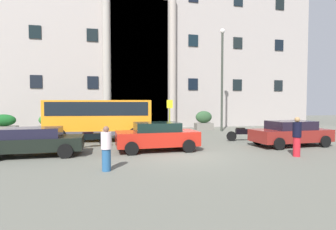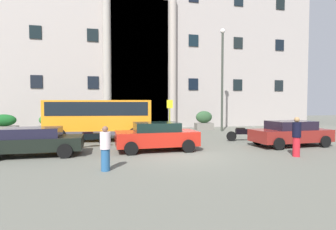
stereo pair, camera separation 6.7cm
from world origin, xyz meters
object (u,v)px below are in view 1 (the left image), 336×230
parked_sedan_second (291,133)px  parked_sedan_far (34,141)px  bus_stop_sign (170,113)px  motorcycle_near_kerb (91,139)px  hedge_planter_entrance_right (49,124)px  parked_estate_mid (157,136)px  pedestrian_man_crossing (106,149)px  motorcycle_far_end (243,134)px  hedge_planter_east (128,122)px  pedestrian_man_red_shirt (297,137)px  hedge_planter_west (204,121)px  lamppost_plaza_centre (222,73)px  hedge_planter_far_east (4,125)px  orange_minibus (101,116)px

parked_sedan_second → parked_sedan_far: 12.87m
bus_stop_sign → motorcycle_near_kerb: 7.00m
hedge_planter_entrance_right → parked_estate_mid: bearing=-53.4°
pedestrian_man_crossing → motorcycle_far_end: bearing=32.8°
hedge_planter_entrance_right → hedge_planter_east: bearing=2.8°
motorcycle_near_kerb → pedestrian_man_red_shirt: 9.99m
parked_estate_mid → motorcycle_near_kerb: bearing=150.9°
hedge_planter_west → lamppost_plaza_centre: (0.97, -1.64, 4.06)m
parked_sedan_second → parked_estate_mid: 7.35m
hedge_planter_far_east → lamppost_plaza_centre: (16.95, -1.75, 4.14)m
hedge_planter_far_east → hedge_planter_west: hedge_planter_west is taller
motorcycle_near_kerb → lamppost_plaza_centre: size_ratio=0.23×
hedge_planter_east → hedge_planter_far_east: bearing=-178.8°
hedge_planter_far_east → parked_sedan_far: 10.60m
motorcycle_far_end → pedestrian_man_crossing: bearing=-137.2°
parked_sedan_second → motorcycle_near_kerb: 10.76m
motorcycle_near_kerb → orange_minibus: bearing=63.6°
orange_minibus → parked_estate_mid: 5.13m
hedge_planter_far_east → motorcycle_far_end: size_ratio=0.87×
pedestrian_man_crossing → hedge_planter_east: bearing=81.4°
hedge_planter_far_east → parked_sedan_second: (17.47, -9.60, -0.01)m
orange_minibus → lamppost_plaza_centre: size_ratio=0.77×
orange_minibus → bus_stop_sign: bus_stop_sign is taller
motorcycle_near_kerb → pedestrian_man_red_shirt: pedestrian_man_red_shirt is taller
hedge_planter_entrance_right → motorcycle_near_kerb: hedge_planter_entrance_right is taller
hedge_planter_east → motorcycle_near_kerb: bearing=-107.2°
hedge_planter_west → parked_sedan_second: hedge_planter_west is taller
parked_sedan_second → parked_sedan_far: (-12.87, 0.06, -0.05)m
parked_estate_mid → pedestrian_man_red_shirt: size_ratio=2.32×
motorcycle_far_end → pedestrian_man_crossing: 9.85m
bus_stop_sign → hedge_planter_west: (3.82, 3.18, -0.80)m
hedge_planter_east → parked_sedan_second: bearing=-50.3°
hedge_planter_east → lamppost_plaza_centre: size_ratio=0.22×
bus_stop_sign → lamppost_plaza_centre: lamppost_plaza_centre is taller
pedestrian_man_red_shirt → pedestrian_man_crossing: size_ratio=1.12×
bus_stop_sign → motorcycle_near_kerb: bearing=-139.9°
orange_minibus → hedge_planter_east: orange_minibus is taller
bus_stop_sign → hedge_planter_far_east: bearing=164.9°
hedge_planter_east → hedge_planter_entrance_right: hedge_planter_east is taller
orange_minibus → motorcycle_far_end: (8.56, -2.11, -1.06)m
parked_sedan_far → orange_minibus: bearing=56.7°
pedestrian_man_red_shirt → hedge_planter_east: bearing=117.2°
parked_sedan_far → pedestrian_man_crossing: (3.15, -3.32, 0.11)m
motorcycle_far_end → pedestrian_man_red_shirt: 4.86m
motorcycle_near_kerb → pedestrian_man_crossing: (0.87, -5.14, 0.31)m
hedge_planter_far_east → hedge_planter_east: bearing=1.2°
hedge_planter_far_east → pedestrian_man_red_shirt: bearing=-37.5°
orange_minibus → parked_sedan_far: size_ratio=1.56×
hedge_planter_east → hedge_planter_west: bearing=-2.6°
orange_minibus → pedestrian_man_crossing: orange_minibus is taller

